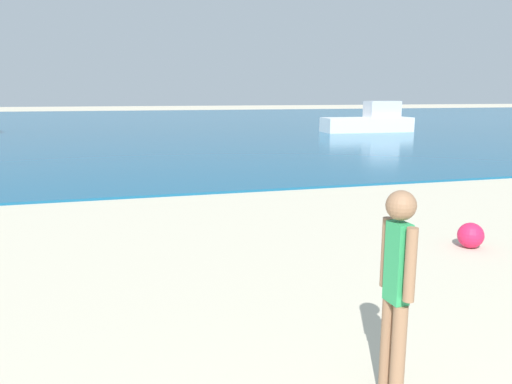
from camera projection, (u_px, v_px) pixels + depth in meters
The scene contains 4 objects.
water at pixel (144, 123), 39.77m from camera, with size 160.00×60.00×0.06m, color #14567F.
person_standing at pixel (396, 285), 3.58m from camera, with size 0.22×0.37×1.63m.
boat_near at pixel (370, 121), 29.53m from camera, with size 5.41×1.88×1.82m.
beach_ball at pixel (471, 235), 7.43m from camera, with size 0.39×0.39×0.39m, color #E51E4C.
Camera 1 is at (-1.90, 0.36, 2.29)m, focal length 34.59 mm.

